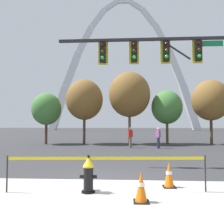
# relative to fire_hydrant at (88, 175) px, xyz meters

# --- Properties ---
(ground_plane) EXTENTS (240.00, 240.00, 0.00)m
(ground_plane) POSITION_rel_fire_hydrant_xyz_m (0.39, 1.18, -0.47)
(ground_plane) COLOR #333335
(fire_hydrant) EXTENTS (0.46, 0.48, 0.99)m
(fire_hydrant) POSITION_rel_fire_hydrant_xyz_m (0.00, 0.00, 0.00)
(fire_hydrant) COLOR black
(fire_hydrant) RESTS_ON ground
(caution_tape_barrier) EXTENTS (5.36, 0.40, 0.98)m
(caution_tape_barrier) POSITION_rel_fire_hydrant_xyz_m (0.48, 0.05, 0.21)
(caution_tape_barrier) COLOR #232326
(caution_tape_barrier) RESTS_ON ground
(traffic_cone_by_hydrant) EXTENTS (0.36, 0.36, 0.73)m
(traffic_cone_by_hydrant) POSITION_rel_fire_hydrant_xyz_m (2.25, 0.63, -0.11)
(traffic_cone_by_hydrant) COLOR black
(traffic_cone_by_hydrant) RESTS_ON ground
(traffic_cone_mid_sidewalk) EXTENTS (0.36, 0.36, 0.73)m
(traffic_cone_mid_sidewalk) POSITION_rel_fire_hydrant_xyz_m (1.35, -0.68, -0.11)
(traffic_cone_mid_sidewalk) COLOR black
(traffic_cone_mid_sidewalk) RESTS_ON ground
(traffic_signal_gantry) EXTENTS (7.82, 0.44, 6.00)m
(traffic_signal_gantry) POSITION_rel_fire_hydrant_xyz_m (3.21, 3.84, 3.94)
(traffic_signal_gantry) COLOR #232326
(traffic_signal_gantry) RESTS_ON ground
(monument_arch) EXTENTS (50.29, 2.25, 45.03)m
(monument_arch) POSITION_rel_fire_hydrant_xyz_m (0.39, 69.27, 19.37)
(monument_arch) COLOR silver
(monument_arch) RESTS_ON ground
(tree_far_left) EXTENTS (2.74, 2.74, 4.79)m
(tree_far_left) POSITION_rel_fire_hydrant_xyz_m (-6.38, 14.62, 2.80)
(tree_far_left) COLOR #473323
(tree_far_left) RESTS_ON ground
(tree_left_mid) EXTENTS (3.48, 3.48, 6.10)m
(tree_left_mid) POSITION_rel_fire_hydrant_xyz_m (-2.86, 14.99, 3.70)
(tree_left_mid) COLOR #473323
(tree_left_mid) RESTS_ON ground
(tree_center_left) EXTENTS (3.88, 3.88, 6.78)m
(tree_center_left) POSITION_rel_fire_hydrant_xyz_m (1.40, 15.08, 4.18)
(tree_center_left) COLOR brown
(tree_center_left) RESTS_ON ground
(tree_center_right) EXTENTS (2.89, 2.89, 5.05)m
(tree_center_right) POSITION_rel_fire_hydrant_xyz_m (4.92, 15.43, 2.99)
(tree_center_right) COLOR brown
(tree_center_right) RESTS_ON ground
(tree_right_mid) EXTENTS (3.36, 3.36, 5.89)m
(tree_right_mid) POSITION_rel_fire_hydrant_xyz_m (8.76, 14.84, 3.56)
(tree_right_mid) COLOR #473323
(tree_right_mid) RESTS_ON ground
(pedestrian_walking_left) EXTENTS (0.39, 0.33, 1.59)m
(pedestrian_walking_left) POSITION_rel_fire_hydrant_xyz_m (1.38, 11.82, 0.35)
(pedestrian_walking_left) COLOR brown
(pedestrian_walking_left) RESTS_ON ground
(pedestrian_standing_center) EXTENTS (0.36, 0.39, 1.59)m
(pedestrian_standing_center) POSITION_rel_fire_hydrant_xyz_m (3.52, 11.46, 0.35)
(pedestrian_standing_center) COLOR #232847
(pedestrian_standing_center) RESTS_ON ground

